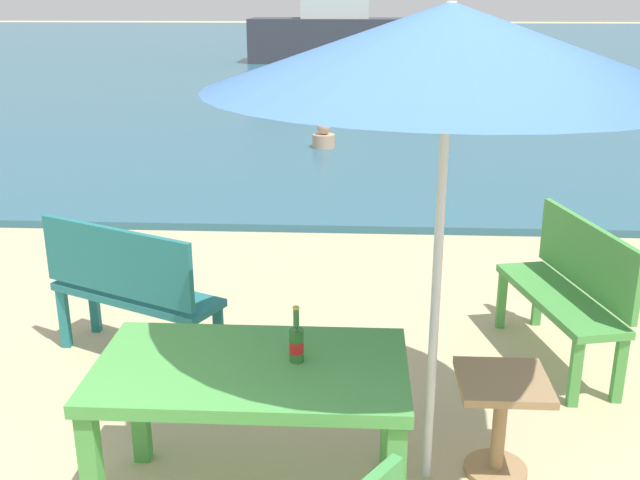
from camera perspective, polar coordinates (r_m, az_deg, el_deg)
The scene contains 9 objects.
sea_water at distance 32.23m, azimuth 3.01°, elevation 14.51°, with size 120.00×50.00×0.08m, color #2D6075.
picnic_table_green at distance 3.42m, azimuth -5.27°, elevation -11.07°, with size 1.40×0.80×0.76m.
beer_bottle_amber at distance 3.33m, azimuth -1.82°, elevation -7.86°, with size 0.07×0.07×0.26m.
patio_umbrella at distance 3.25m, azimuth 9.92°, elevation 14.44°, with size 2.10×2.10×2.30m.
side_table_wood at distance 3.89m, azimuth 13.72°, elevation -12.69°, with size 0.44×0.44×0.54m.
bench_teal_center at distance 4.94m, azimuth -14.56°, elevation -3.36°, with size 1.24×0.85×0.95m.
bench_green_left at distance 5.05m, azimuth 18.66°, elevation -3.24°, with size 0.61×1.25×0.95m.
swimmer_person at distance 11.31m, azimuth 0.29°, elevation 7.93°, with size 0.34×0.34×0.41m.
boat_fishing_trawler at distance 25.39m, azimuth 2.40°, elevation 15.54°, with size 6.86×1.87×2.50m.
Camera 1 is at (0.09, -2.15, 2.34)m, focal length 41.59 mm.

